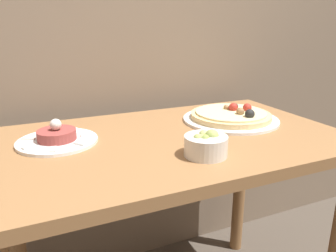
% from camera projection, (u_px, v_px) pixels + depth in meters
% --- Properties ---
extents(dining_table, '(1.16, 0.69, 0.80)m').
position_uv_depth(dining_table, '(170.00, 172.00, 1.12)').
color(dining_table, olive).
rests_on(dining_table, ground_plane).
extents(pizza_plate, '(0.36, 0.36, 0.06)m').
position_uv_depth(pizza_plate, '(231.00, 116.00, 1.25)').
color(pizza_plate, white).
rests_on(pizza_plate, dining_table).
extents(tartare_plate, '(0.25, 0.25, 0.08)m').
position_uv_depth(tartare_plate, '(57.00, 138.00, 1.02)').
color(tartare_plate, white).
rests_on(tartare_plate, dining_table).
extents(small_bowl, '(0.12, 0.12, 0.07)m').
position_uv_depth(small_bowl, '(206.00, 145.00, 0.92)').
color(small_bowl, silver).
rests_on(small_bowl, dining_table).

